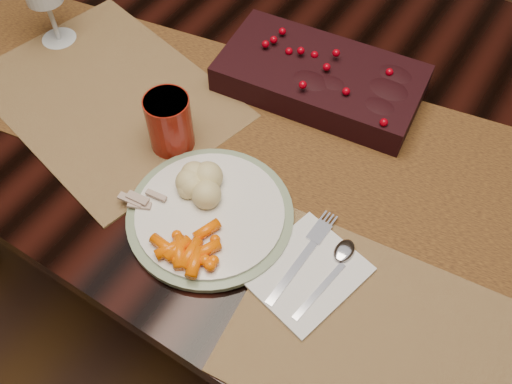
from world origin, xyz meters
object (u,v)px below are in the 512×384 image
Objects in this scene: placemat_main at (380,342)px; napkin at (306,272)px; baby_carrots at (189,238)px; red_cup at (170,123)px; dining_table at (298,217)px; mashed_potatoes at (198,181)px; centerpiece at (321,75)px; turkey_shreds at (143,197)px; dinner_plate at (210,214)px.

placemat_main is 2.49× the size of napkin.
red_cup is at bearing 134.51° from baby_carrots.
baby_carrots is 0.21m from red_cup.
mashed_potatoes is (-0.06, -0.27, 0.42)m from dining_table.
dining_table is 11.23× the size of napkin.
red_cup is (-0.15, 0.15, 0.03)m from baby_carrots.
mashed_potatoes is at bearing -31.96° from red_cup.
centerpiece reaches higher than mashed_potatoes.
dining_table is at bearing 52.40° from red_cup.
dining_table is 21.71× the size of mashed_potatoes.
turkey_shreds reaches higher than dining_table.
dinner_plate reaches higher than napkin.
red_cup is at bearing 177.47° from napkin.
dinner_plate is at bearing 94.48° from baby_carrots.
placemat_main is 0.42m from turkey_shreds.
mashed_potatoes is at bearing 117.57° from baby_carrots.
placemat_main is at bearing 3.69° from baby_carrots.
red_cup is at bearing -127.60° from dining_table.
baby_carrots is at bearing -45.49° from red_cup.
napkin reaches higher than dining_table.
centerpiece is 0.39m from napkin.
napkin is at bearing 17.73° from baby_carrots.
turkey_shreds is (-0.11, 0.02, -0.00)m from baby_carrots.
napkin is (0.28, 0.03, -0.02)m from turkey_shreds.
dinner_plate is (-0.02, -0.30, 0.39)m from dining_table.
mashed_potatoes is 0.52× the size of napkin.
red_cup is (-0.10, 0.06, 0.01)m from mashed_potatoes.
red_cup reaches higher than napkin.
mashed_potatoes is at bearing 146.90° from dinner_plate.
dining_table is at bearing 126.14° from placemat_main.
baby_carrots is 1.20× the size of mashed_potatoes.
baby_carrots is 1.43× the size of turkey_shreds.
dining_table is at bearing -79.15° from centerpiece.
centerpiece reaches higher than napkin.
napkin is (0.17, 0.05, -0.02)m from baby_carrots.
dinner_plate is at bearing -33.10° from mashed_potatoes.
dinner_plate is at bearing 167.17° from placemat_main.
centerpiece is at bearing 130.11° from napkin.
placemat_main is at bearing -10.50° from mashed_potatoes.
baby_carrots reaches higher than dinner_plate.
dining_table is 0.50m from red_cup.
placemat_main is 0.31m from baby_carrots.
placemat_main is 3.84× the size of red_cup.
red_cup is at bearing 107.78° from turkey_shreds.
placemat_main is 4.02× the size of baby_carrots.
mashed_potatoes is at bearing -98.44° from centerpiece.
mashed_potatoes reaches higher than dining_table.
placemat_main is at bearing -0.14° from napkin.
dining_table is at bearing 70.59° from turkey_shreds.
turkey_shreds is (-0.06, -0.06, -0.01)m from mashed_potatoes.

